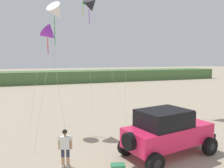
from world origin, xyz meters
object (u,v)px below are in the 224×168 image
kite_purple_stunt (57,12)px  person_watching (65,146)px  jeep (167,131)px  kite_red_delta (50,34)px  kite_black_sled (91,6)px  kite_blue_swept (84,3)px

kite_purple_stunt → person_watching: bearing=-95.5°
jeep → person_watching: bearing=173.7°
kite_red_delta → kite_black_sled: bearing=47.5°
jeep → kite_purple_stunt: bearing=123.8°
person_watching → kite_blue_swept: bearing=71.4°
kite_black_sled → kite_red_delta: (-3.82, -4.16, -2.91)m
person_watching → kite_black_sled: size_ratio=0.17×
person_watching → kite_black_sled: 13.14m
person_watching → kite_red_delta: (0.07, 5.41, 5.21)m
jeep → kite_red_delta: 9.05m
kite_blue_swept → kite_red_delta: (-3.57, -5.39, -3.37)m
kite_purple_stunt → kite_blue_swept: kite_blue_swept is taller
jeep → kite_purple_stunt: size_ratio=0.60×
kite_black_sled → person_watching: bearing=-112.1°
jeep → kite_black_sled: bearing=95.1°
kite_purple_stunt → kite_blue_swept: size_ratio=0.83×
kite_black_sled → kite_blue_swept: bearing=101.4°
kite_black_sled → kite_red_delta: kite_black_sled is taller
kite_black_sled → kite_purple_stunt: 5.25m
kite_blue_swept → jeep: bearing=-84.3°
kite_blue_swept → kite_red_delta: kite_blue_swept is taller
kite_blue_swept → person_watching: bearing=-108.6°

